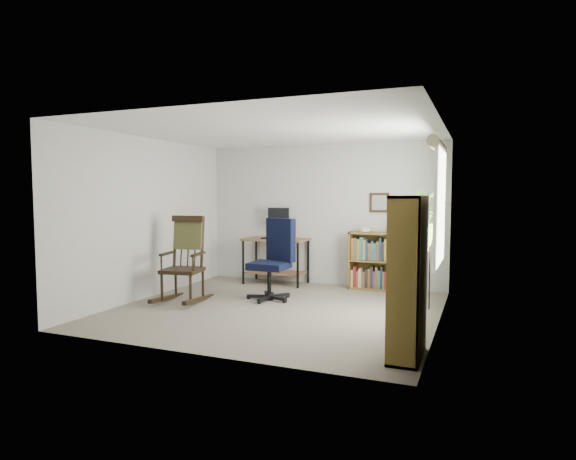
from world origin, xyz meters
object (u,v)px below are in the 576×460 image
at_px(office_chair, 269,259).
at_px(low_bookshelf, 377,261).
at_px(rocking_chair, 182,258).
at_px(desk, 276,261).
at_px(tall_bookshelf, 408,278).

xyz_separation_m(office_chair, low_bookshelf, (1.31, 1.34, -0.14)).
bearing_deg(rocking_chair, office_chair, 17.00).
distance_m(desk, low_bookshelf, 1.74).
bearing_deg(office_chair, rocking_chair, -132.07).
height_order(rocking_chair, tall_bookshelf, tall_bookshelf).
height_order(desk, office_chair, office_chair).
xyz_separation_m(desk, office_chair, (0.42, -1.22, 0.21)).
relative_size(office_chair, tall_bookshelf, 0.79).
relative_size(desk, rocking_chair, 0.87).
height_order(office_chair, low_bookshelf, office_chair).
xyz_separation_m(rocking_chair, low_bookshelf, (2.43, 1.92, -0.16)).
xyz_separation_m(office_chair, rocking_chair, (-1.12, -0.57, 0.02)).
bearing_deg(tall_bookshelf, desk, 131.44).
distance_m(desk, office_chair, 1.31).
bearing_deg(office_chair, low_bookshelf, 66.54).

